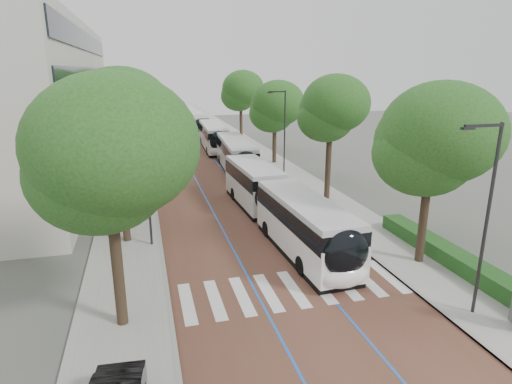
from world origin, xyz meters
TOP-DOWN VIEW (x-y plane):
  - ground at (0.00, 0.00)m, footprint 160.00×160.00m
  - road at (0.00, 40.00)m, footprint 11.00×140.00m
  - sidewalk_left at (-7.50, 40.00)m, footprint 4.00×140.00m
  - sidewalk_right at (7.50, 40.00)m, footprint 4.00×140.00m
  - kerb_left at (-5.60, 40.00)m, footprint 0.20×140.00m
  - kerb_right at (5.60, 40.00)m, footprint 0.20×140.00m
  - zebra_crossing at (0.20, 1.00)m, footprint 10.55×3.60m
  - lane_line_left at (-1.60, 40.00)m, footprint 0.12×126.00m
  - lane_line_right at (1.60, 40.00)m, footprint 0.12×126.00m
  - hedge at (9.10, 0.00)m, footprint 1.20×14.00m
  - streetlight_near at (6.62, -3.00)m, footprint 1.82×0.20m
  - streetlight_far at (6.62, 22.00)m, footprint 1.82×0.20m
  - lamp_post_left at (-6.10, 8.00)m, footprint 0.14×0.14m
  - trees_left at (-7.50, 25.21)m, footprint 6.38×61.01m
  - trees_right at (7.70, 22.36)m, footprint 5.95×47.91m
  - lead_bus at (1.96, 8.45)m, footprint 3.32×18.49m
  - bus_queued_0 at (2.78, 24.95)m, footprint 3.29×12.53m
  - bus_queued_1 at (2.64, 37.78)m, footprint 3.07×12.50m
  - bus_queued_2 at (2.31, 51.11)m, footprint 2.92×12.47m
  - bus_queued_3 at (2.16, 63.48)m, footprint 3.03×12.49m

SIDE VIEW (x-z plane):
  - ground at x=0.00m, z-range 0.00..0.00m
  - road at x=0.00m, z-range 0.00..0.02m
  - lane_line_left at x=-1.60m, z-range 0.02..0.03m
  - lane_line_right at x=1.60m, z-range 0.02..0.03m
  - zebra_crossing at x=0.20m, z-range 0.02..0.03m
  - sidewalk_left at x=-7.50m, z-range 0.00..0.12m
  - sidewalk_right at x=7.50m, z-range 0.00..0.12m
  - kerb_left at x=-5.60m, z-range -0.01..0.13m
  - kerb_right at x=5.60m, z-range -0.01..0.13m
  - hedge at x=9.10m, z-range 0.12..0.92m
  - bus_queued_0 at x=2.78m, z-range 0.02..3.22m
  - bus_queued_1 at x=2.64m, z-range 0.02..3.22m
  - bus_queued_2 at x=2.31m, z-range 0.02..3.22m
  - bus_queued_3 at x=2.16m, z-range 0.02..3.22m
  - lead_bus at x=1.96m, z-range 0.03..3.23m
  - lamp_post_left at x=-6.10m, z-range 0.12..8.12m
  - streetlight_near at x=6.62m, z-range 0.82..8.82m
  - streetlight_far at x=6.62m, z-range 0.82..8.82m
  - trees_right at x=7.70m, z-range 1.82..11.14m
  - trees_left at x=-7.50m, z-range 1.98..11.57m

